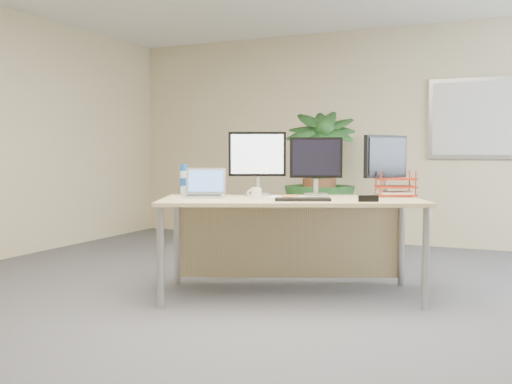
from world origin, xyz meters
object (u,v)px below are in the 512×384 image
at_px(monitor_right, 316,162).
at_px(desk, 290,218).
at_px(laptop, 205,190).
at_px(floor_plant, 319,186).
at_px(monitor_left, 257,159).

bearing_deg(monitor_right, desk, -116.44).
bearing_deg(laptop, floor_plant, 85.15).
distance_m(monitor_left, monitor_right, 0.50).
distance_m(floor_plant, monitor_left, 2.14).
xyz_separation_m(monitor_left, monitor_right, (0.45, 0.20, -0.03)).
relative_size(monitor_left, laptop, 1.29).
distance_m(desk, monitor_left, 0.58).
xyz_separation_m(floor_plant, laptop, (-0.21, -2.42, 0.10)).
height_order(desk, monitor_left, monitor_left).
relative_size(monitor_left, monitor_right, 1.09).
bearing_deg(monitor_right, monitor_left, -156.16).
distance_m(monitor_left, laptop, 0.52).
height_order(desk, floor_plant, floor_plant).
distance_m(desk, floor_plant, 2.22).
bearing_deg(monitor_left, laptop, -136.69).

